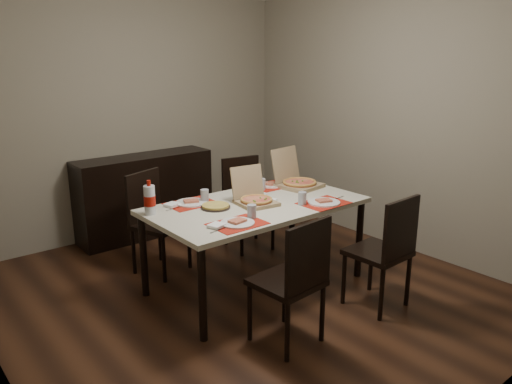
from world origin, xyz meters
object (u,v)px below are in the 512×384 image
Objects in this scene: dining_table at (256,211)px; chair_near_left at (295,277)px; sideboard at (145,196)px; dip_bowl at (260,195)px; chair_near_right at (386,248)px; chair_far_right at (246,198)px; pizza_box_center at (254,198)px; soda_bottle at (150,200)px; chair_far_left at (154,217)px.

dining_table is 1.94× the size of chair_near_left.
chair_near_left is (-0.24, -2.64, 0.06)m from sideboard.
sideboard is 13.39× the size of dip_bowl.
chair_far_right is (-0.01, 1.76, 0.00)m from chair_near_right.
pizza_box_center is (-0.02, 0.00, 0.12)m from dining_table.
soda_bottle is (-0.44, 1.18, 0.35)m from chair_near_left.
dining_table is 0.98m from chair_near_left.
chair_far_left reaches higher than sideboard.
soda_bottle is (-1.35, 1.25, 0.35)m from chair_near_right.
dip_bowl is (-0.37, 1.09, 0.25)m from chair_near_right.
chair_far_right is (0.91, 1.69, 0.00)m from chair_near_left.
pizza_box_center reaches higher than sideboard.
soda_bottle is (-0.82, 0.30, 0.18)m from dining_table.
chair_far_left is at bearing 133.17° from dip_bowl.
sideboard is at bearing 124.82° from chair_far_right.
chair_near_right is 1.76m from chair_far_right.
chair_near_left is 3.39× the size of soda_bottle.
soda_bottle reaches higher than dining_table.
dip_bowl is at bearing -79.46° from sideboard.
chair_far_left is 3.39× the size of soda_bottle.
pizza_box_center is at bearing -20.46° from soda_bottle.
dip_bowl is (0.18, 0.14, -0.04)m from pizza_box_center.
sideboard is 1.78m from dining_table.
dining_table is 1.01m from chair_far_left.
soda_bottle is at bearing 159.54° from pizza_box_center.
dining_table is at bearing -59.15° from chair_far_left.
chair_near_right is 1.00× the size of chair_far_left.
dip_bowl is (0.54, 1.02, 0.25)m from chair_near_left.
chair_near_right is (0.67, -2.71, 0.06)m from sideboard.
sideboard is at bearing 67.71° from chair_far_left.
dining_table is at bearing -85.45° from sideboard.
chair_far_left is (-1.04, 1.80, 0.00)m from chair_near_right.
pizza_box_center reaches higher than soda_bottle.
soda_bottle is (-1.35, -0.51, 0.35)m from chair_far_right.
soda_bottle reaches higher than chair_near_left.
chair_near_right is (0.53, -0.95, -0.17)m from dining_table.
chair_near_right is at bearing -89.75° from chair_far_right.
pizza_box_center is 0.86m from soda_bottle.
dining_table is at bearing 119.21° from chair_near_right.
chair_near_left is at bearing -118.18° from chair_far_right.
chair_far_left is 2.53× the size of pizza_box_center.
dip_bowl is at bearing 108.73° from chair_near_right.
pizza_box_center is at bearing -85.97° from sideboard.
sideboard is 1.61× the size of chair_near_left.
dining_table is 1.94× the size of chair_far_left.
chair_near_left and chair_far_left have the same top height.
chair_far_left is at bearing 177.39° from chair_far_right.
dip_bowl is at bearing -118.29° from chair_far_right.
chair_near_left and chair_far_right have the same top height.
pizza_box_center is at bearing -59.93° from chair_far_left.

